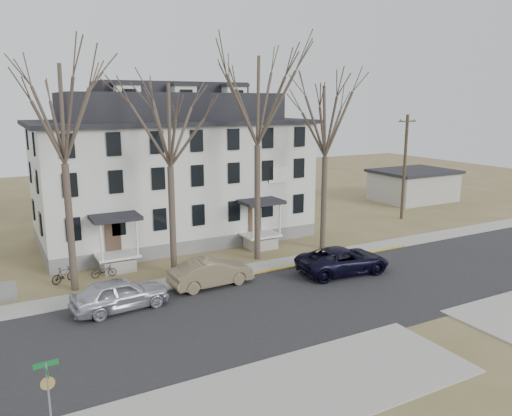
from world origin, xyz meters
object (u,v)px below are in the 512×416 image
car_silver (120,294)px  car_tan (211,273)px  tree_center (257,94)px  car_navy (343,261)px  utility_pole_far (405,166)px  boarding_house (174,170)px  tree_mid_left (169,119)px  bicycle_right (64,275)px  street_sign (48,388)px  tree_far_left (60,107)px  bicycle_left (104,272)px  tree_mid_right (326,116)px

car_silver → car_tan: car_silver is taller
car_silver → tree_center: bearing=-73.6°
car_navy → utility_pole_far: bearing=-50.6°
boarding_house → tree_mid_left: bearing=-110.2°
tree_center → car_tan: size_ratio=2.97×
tree_mid_left → bicycle_right: tree_mid_left is taller
car_navy → street_sign: (-18.09, -8.06, 0.94)m
boarding_house → car_navy: 15.43m
car_tan → car_navy: bearing=-105.8°
tree_far_left → tree_mid_left: bearing=0.0°
bicycle_right → street_sign: (-2.39, -14.58, 1.28)m
car_tan → bicycle_left: size_ratio=3.25×
car_silver → tree_far_left: bearing=16.1°
bicycle_left → car_silver: bearing=-179.7°
tree_far_left → car_silver: 10.49m
tree_mid_right → car_tan: 13.97m
tree_mid_right → car_navy: tree_mid_right is taller
tree_mid_right → utility_pole_far: tree_mid_right is taller
car_silver → street_sign: size_ratio=1.86×
bicycle_right → tree_far_left: bearing=171.6°
bicycle_left → tree_mid_right: bearing=-91.2°
tree_mid_right → bicycle_right: bearing=175.7°
bicycle_right → tree_mid_right: bearing=-118.1°
car_navy → tree_center: bearing=38.7°
tree_far_left → car_silver: (1.64, -4.15, -9.50)m
car_silver → tree_mid_right: bearing=-80.7°
tree_mid_right → tree_far_left: bearing=180.0°
bicycle_left → bicycle_right: bicycle_right is taller
utility_pole_far → bicycle_right: 30.33m
tree_mid_left → utility_pole_far: bearing=10.1°
street_sign → tree_far_left: bearing=75.8°
tree_far_left → street_sign: 16.00m
bicycle_right → street_sign: bearing=146.9°
car_tan → bicycle_left: car_tan is taller
tree_mid_left → car_silver: tree_mid_left is taller
bicycle_right → tree_center: bearing=-120.0°
car_silver → car_navy: bearing=-99.6°
tree_mid_right → bicycle_left: bearing=175.6°
boarding_house → tree_far_left: bearing=-137.8°
tree_far_left → tree_center: (12.00, 0.00, 0.74)m
boarding_house → tree_mid_right: 12.51m
bicycle_left → bicycle_right: (-2.28, 0.16, 0.09)m
tree_center → bicycle_left: bearing=173.3°
tree_center → utility_pole_far: 19.03m
tree_center → car_navy: (3.33, -5.17, -10.26)m
tree_mid_left → street_sign: 17.69m
tree_far_left → car_tan: tree_far_left is taller
tree_mid_left → bicycle_left: (-4.10, 1.19, -9.20)m
car_silver → bicycle_right: size_ratio=3.08×
tree_mid_left → car_tan: tree_mid_left is taller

